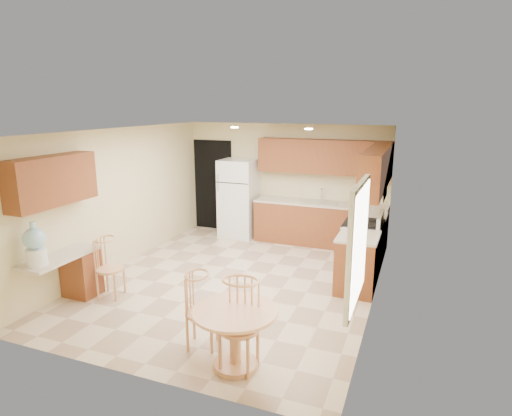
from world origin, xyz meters
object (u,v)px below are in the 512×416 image
at_px(refrigerator, 239,198).
at_px(chair_table_a, 198,306).
at_px(chair_desk, 105,264).
at_px(stove, 362,247).
at_px(water_crock, 35,246).
at_px(chair_table_b, 235,321).
at_px(dining_table, 235,330).

xyz_separation_m(refrigerator, chair_table_a, (1.39, -4.43, -0.29)).
xyz_separation_m(chair_table_a, chair_desk, (-1.99, 0.75, -0.01)).
bearing_deg(stove, water_crock, -140.23).
bearing_deg(stove, refrigerator, 157.01).
distance_m(chair_table_a, water_crock, 2.48).
height_order(refrigerator, chair_desk, refrigerator).
distance_m(stove, water_crock, 5.14).
xyz_separation_m(stove, water_crock, (-3.92, -3.27, 0.58)).
distance_m(chair_table_a, chair_table_b, 0.66).
bearing_deg(chair_table_b, dining_table, -66.54).
distance_m(refrigerator, water_crock, 4.61).
bearing_deg(chair_desk, refrigerator, 159.71).
height_order(chair_table_a, chair_desk, chair_table_a).
bearing_deg(refrigerator, dining_table, -67.14).
bearing_deg(dining_table, chair_table_a, 163.70).
xyz_separation_m(dining_table, water_crock, (-2.99, 0.11, 0.59)).
bearing_deg(water_crock, chair_table_a, 1.26).
height_order(refrigerator, dining_table, refrigerator).
distance_m(refrigerator, chair_table_a, 4.65).
distance_m(chair_table_b, water_crock, 3.07).
height_order(dining_table, chair_desk, chair_desk).
relative_size(chair_table_a, chair_desk, 1.01).
height_order(chair_table_a, chair_table_b, chair_table_b).
xyz_separation_m(refrigerator, stove, (2.88, -1.22, -0.39)).
height_order(stove, dining_table, stove).
relative_size(chair_table_b, chair_desk, 1.12).
bearing_deg(chair_table_a, refrigerator, -176.15).
bearing_deg(stove, chair_desk, -144.61).
relative_size(refrigerator, water_crock, 2.83).
xyz_separation_m(chair_table_a, chair_table_b, (0.60, -0.27, 0.06)).
height_order(stove, chair_table_b, stove).
bearing_deg(dining_table, water_crock, 177.94).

